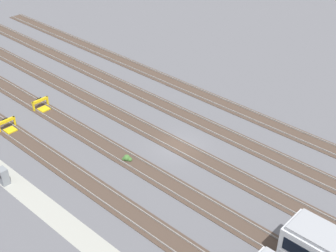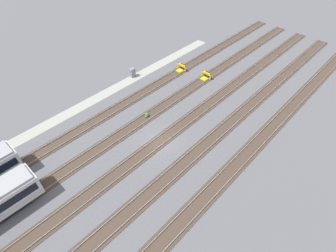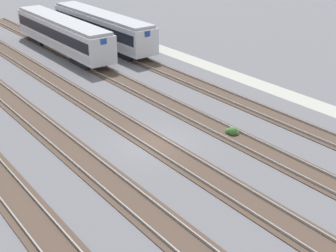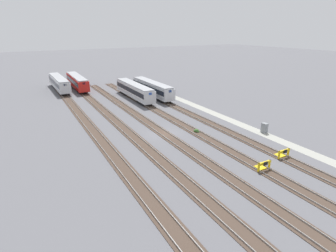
# 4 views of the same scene
# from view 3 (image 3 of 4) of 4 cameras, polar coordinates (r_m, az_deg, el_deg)

# --- Properties ---
(ground_plane) EXTENTS (400.00, 400.00, 0.00)m
(ground_plane) POSITION_cam_3_polar(r_m,az_deg,el_deg) (31.00, -1.62, -2.13)
(ground_plane) COLOR #5B5B60
(service_walkway) EXTENTS (54.00, 2.00, 0.01)m
(service_walkway) POSITION_cam_3_polar(r_m,az_deg,el_deg) (40.17, 15.06, 3.46)
(service_walkway) COLOR #9E9E93
(service_walkway) RESTS_ON ground
(rail_track_nearest) EXTENTS (90.00, 2.23, 0.21)m
(rail_track_nearest) POSITION_cam_3_polar(r_m,az_deg,el_deg) (36.97, 10.79, 2.10)
(rail_track_nearest) COLOR #47382D
(rail_track_nearest) RESTS_ON ground
(rail_track_near_inner) EXTENTS (90.00, 2.23, 0.21)m
(rail_track_near_inner) POSITION_cam_3_polar(r_m,az_deg,el_deg) (33.76, 5.13, 0.20)
(rail_track_near_inner) COLOR #47382D
(rail_track_near_inner) RESTS_ON ground
(rail_track_middle) EXTENTS (90.00, 2.24, 0.21)m
(rail_track_middle) POSITION_cam_3_polar(r_m,az_deg,el_deg) (30.98, -1.62, -2.05)
(rail_track_middle) COLOR #47382D
(rail_track_middle) RESTS_ON ground
(rail_track_far_inner) EXTENTS (90.00, 2.23, 0.21)m
(rail_track_far_inner) POSITION_cam_3_polar(r_m,az_deg,el_deg) (28.77, -9.57, -4.67)
(rail_track_far_inner) COLOR #47382D
(rail_track_far_inner) RESTS_ON ground
(rail_track_farthest) EXTENTS (90.00, 2.23, 0.21)m
(rail_track_farthest) POSITION_cam_3_polar(r_m,az_deg,el_deg) (27.27, -18.69, -7.53)
(rail_track_farthest) COLOR #47382D
(rail_track_farthest) RESTS_ON ground
(subway_car_front_row_leftmost) EXTENTS (18.01, 2.93, 3.70)m
(subway_car_front_row_leftmost) POSITION_cam_3_polar(r_m,az_deg,el_deg) (52.26, -12.76, 10.91)
(subway_car_front_row_leftmost) COLOR silver
(subway_car_front_row_leftmost) RESTS_ON ground
(subway_car_front_row_left_inner) EXTENTS (18.01, 2.93, 3.70)m
(subway_car_front_row_left_inner) POSITION_cam_3_polar(r_m,az_deg,el_deg) (54.36, -8.09, 11.79)
(subway_car_front_row_left_inner) COLOR silver
(subway_car_front_row_left_inner) RESTS_ON ground
(weed_clump) EXTENTS (0.92, 0.70, 0.64)m
(weed_clump) POSITION_cam_3_polar(r_m,az_deg,el_deg) (32.39, 7.83, -0.65)
(weed_clump) COLOR #427033
(weed_clump) RESTS_ON ground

